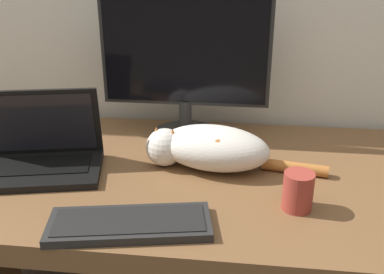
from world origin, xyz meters
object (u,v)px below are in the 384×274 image
Objects in this scene: monitor at (185,61)px; laptop at (39,155)px; external_keyboard at (130,224)px; cat at (209,147)px; coffee_mug at (298,191)px.

monitor is 1.40× the size of laptop.
external_keyboard is 0.36m from cat.
monitor reaches higher than cat.
monitor reaches higher than coffee_mug.
laptop is at bearing 170.39° from coffee_mug.
external_keyboard is 0.40m from coffee_mug.
monitor is at bearing 23.92° from laptop.
external_keyboard is (0.32, -0.25, -0.04)m from laptop.
cat is at bearing 54.21° from external_keyboard.
cat is at bearing -3.42° from laptop.
monitor is 0.51m from laptop.
laptop is at bearing 131.56° from external_keyboard.
cat reaches higher than coffee_mug.
external_keyboard is at bearing -96.21° from monitor.
laptop is at bearing -143.55° from monitor.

